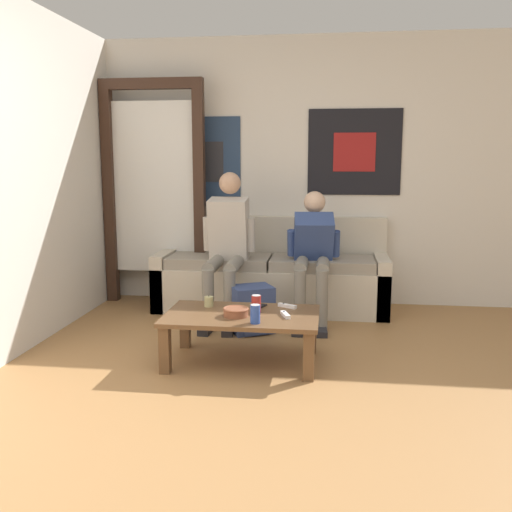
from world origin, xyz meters
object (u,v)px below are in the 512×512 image
(game_controller_near_right, at_px, (287,306))
(cell_phone, at_px, (259,306))
(ceramic_bowl, at_px, (236,311))
(pillar_candle, at_px, (209,302))
(backpack, at_px, (252,310))
(game_controller_near_left, at_px, (285,315))
(coffee_table, at_px, (242,322))
(person_seated_teen, at_px, (313,250))
(drink_can_blue, at_px, (255,314))
(person_seated_adult, at_px, (227,241))
(drink_can_red, at_px, (256,304))
(couch, at_px, (271,278))

(game_controller_near_right, xyz_separation_m, cell_phone, (-0.20, -0.01, -0.01))
(ceramic_bowl, xyz_separation_m, pillar_candle, (-0.24, 0.23, 0.00))
(backpack, distance_m, game_controller_near_left, 0.83)
(coffee_table, xyz_separation_m, person_seated_teen, (0.45, 1.16, 0.33))
(person_seated_teen, bearing_deg, drink_can_blue, -103.32)
(person_seated_adult, height_order, drink_can_blue, person_seated_adult)
(drink_can_red, bearing_deg, backpack, 100.21)
(couch, height_order, person_seated_teen, person_seated_teen)
(drink_can_blue, xyz_separation_m, game_controller_near_right, (0.18, 0.42, -0.05))
(backpack, bearing_deg, game_controller_near_left, -66.00)
(drink_can_blue, bearing_deg, pillar_candle, 135.76)
(coffee_table, bearing_deg, game_controller_near_right, 35.04)
(game_controller_near_right, bearing_deg, couch, 100.97)
(person_seated_adult, height_order, drink_can_red, person_seated_adult)
(coffee_table, relative_size, backpack, 2.61)
(drink_can_blue, bearing_deg, person_seated_teen, 76.68)
(couch, height_order, cell_phone, couch)
(ceramic_bowl, bearing_deg, coffee_table, 64.92)
(couch, xyz_separation_m, drink_can_red, (0.04, -1.44, 0.12))
(pillar_candle, distance_m, drink_can_blue, 0.54)
(cell_phone, bearing_deg, pillar_candle, -174.95)
(backpack, bearing_deg, cell_phone, -76.98)
(pillar_candle, bearing_deg, coffee_table, -31.57)
(drink_can_red, relative_size, cell_phone, 0.82)
(pillar_candle, xyz_separation_m, game_controller_near_right, (0.57, 0.04, -0.02))
(couch, bearing_deg, person_seated_teen, -39.19)
(coffee_table, xyz_separation_m, pillar_candle, (-0.27, 0.16, 0.09))
(ceramic_bowl, height_order, game_controller_near_right, ceramic_bowl)
(coffee_table, bearing_deg, couch, 88.04)
(ceramic_bowl, height_order, game_controller_near_left, ceramic_bowl)
(cell_phone, bearing_deg, drink_can_blue, -86.04)
(game_controller_near_right, bearing_deg, game_controller_near_left, -88.77)
(backpack, relative_size, ceramic_bowl, 2.29)
(coffee_table, distance_m, drink_can_blue, 0.27)
(person_seated_adult, distance_m, ceramic_bowl, 1.24)
(ceramic_bowl, xyz_separation_m, game_controller_near_right, (0.33, 0.27, -0.02))
(coffee_table, relative_size, pillar_candle, 12.50)
(drink_can_blue, bearing_deg, cell_phone, 93.96)
(coffee_table, distance_m, ceramic_bowl, 0.11)
(backpack, height_order, game_controller_near_right, backpack)
(backpack, bearing_deg, drink_can_red, -79.79)
(drink_can_blue, relative_size, drink_can_red, 1.00)
(person_seated_adult, xyz_separation_m, game_controller_near_right, (0.60, -0.89, -0.33))
(couch, xyz_separation_m, person_seated_adult, (-0.35, -0.38, 0.40))
(couch, bearing_deg, pillar_candle, -103.55)
(backpack, bearing_deg, couch, 84.40)
(game_controller_near_left, bearing_deg, game_controller_near_right, 91.23)
(coffee_table, distance_m, person_seated_adult, 1.21)
(pillar_candle, distance_m, game_controller_near_right, 0.57)
(pillar_candle, bearing_deg, person_seated_adult, 92.23)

